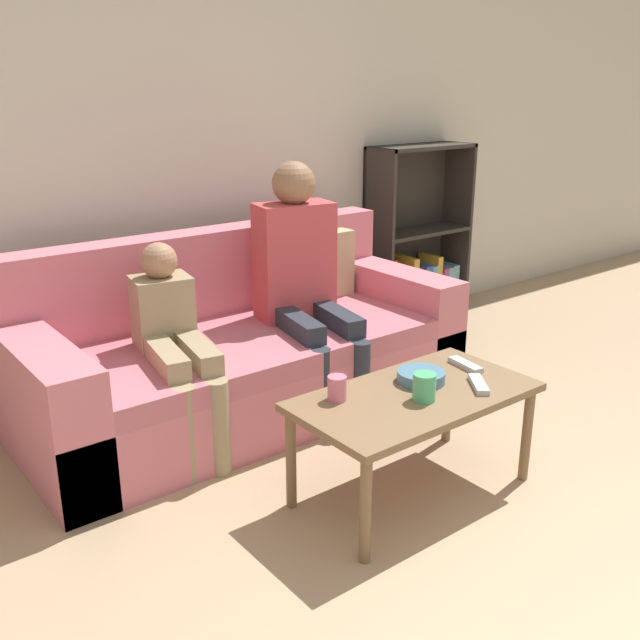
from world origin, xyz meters
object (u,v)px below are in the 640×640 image
at_px(person_adult, 301,269).
at_px(snack_bowl, 421,377).
at_px(bookshelf, 413,260).
at_px(person_child, 174,336).
at_px(cup_near, 424,387).
at_px(tv_remote_0, 465,365).
at_px(tv_remote_1, 479,384).
at_px(couch, 242,354).
at_px(cup_far, 337,388).
at_px(coffee_table, 415,404).

bearing_deg(person_adult, snack_bowl, -86.12).
xyz_separation_m(bookshelf, person_child, (-2.09, -0.64, 0.10)).
distance_m(person_adult, cup_near, 1.10).
xyz_separation_m(bookshelf, snack_bowl, (-1.47, -1.51, 0.04)).
distance_m(tv_remote_0, tv_remote_1, 0.20).
bearing_deg(couch, person_adult, -15.13).
xyz_separation_m(person_adult, person_child, (-0.73, -0.06, -0.17)).
xyz_separation_m(couch, person_child, (-0.43, -0.14, 0.23)).
distance_m(cup_near, cup_far, 0.32).
relative_size(coffee_table, person_child, 1.06).
distance_m(coffee_table, tv_remote_1, 0.26).
bearing_deg(cup_near, tv_remote_1, -10.72).
bearing_deg(tv_remote_1, tv_remote_0, 92.83).
distance_m(bookshelf, cup_far, 2.33).
height_order(person_child, snack_bowl, person_child).
relative_size(couch, tv_remote_0, 12.20).
xyz_separation_m(couch, snack_bowl, (0.19, -1.02, 0.17)).
bearing_deg(cup_far, person_child, 107.53).
bearing_deg(person_adult, cup_far, -108.20).
bearing_deg(bookshelf, person_child, -163.08).
bearing_deg(person_adult, coffee_table, -90.86).
height_order(tv_remote_0, tv_remote_1, same).
height_order(couch, tv_remote_0, couch).
bearing_deg(coffee_table, tv_remote_0, 9.00).
distance_m(person_adult, snack_bowl, 0.97).
bearing_deg(bookshelf, snack_bowl, -134.23).
bearing_deg(couch, bookshelf, 16.49).
bearing_deg(cup_far, cup_near, -38.14).
relative_size(person_child, cup_far, 9.50).
bearing_deg(tv_remote_0, snack_bowl, -172.84).
height_order(couch, person_adult, person_adult).
bearing_deg(snack_bowl, cup_far, 168.62).
bearing_deg(snack_bowl, bookshelf, 45.77).
height_order(cup_near, snack_bowl, cup_near).
distance_m(couch, person_child, 0.50).
bearing_deg(cup_far, person_adult, 61.09).
distance_m(couch, snack_bowl, 1.05).
bearing_deg(couch, person_child, -161.42).
height_order(bookshelf, tv_remote_0, bookshelf).
height_order(person_child, cup_near, person_child).
xyz_separation_m(coffee_table, snack_bowl, (0.09, 0.06, 0.07)).
bearing_deg(snack_bowl, cup_near, -132.01).
bearing_deg(bookshelf, person_adult, -157.09).
bearing_deg(coffee_table, cup_far, 153.58).
xyz_separation_m(cup_near, cup_far, (-0.25, 0.20, -0.01)).
bearing_deg(person_adult, couch, 175.59).
relative_size(cup_far, snack_bowl, 0.50).
bearing_deg(person_child, coffee_table, -50.56).
xyz_separation_m(person_adult, tv_remote_1, (0.03, -1.11, -0.24)).
xyz_separation_m(coffee_table, cup_near, (-0.02, -0.06, 0.10)).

